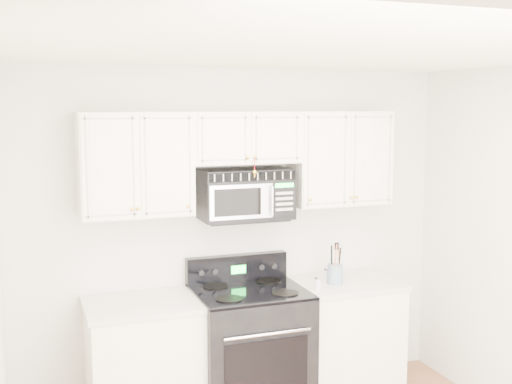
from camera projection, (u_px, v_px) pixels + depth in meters
name	position (u px, v px, depth m)	size (l,w,h in m)	color
room	(338.00, 293.00, 3.49)	(3.51, 3.51, 2.61)	#975F40
base_cabinet_left	(146.00, 367.00, 4.67)	(0.86, 0.65, 0.92)	white
base_cabinet_right	(342.00, 340.00, 5.21)	(0.86, 0.65, 0.92)	white
range	(250.00, 347.00, 4.90)	(0.83, 0.75, 1.14)	black
upper_cabinets	(243.00, 156.00, 4.88)	(2.44, 0.37, 0.75)	white
microwave	(246.00, 194.00, 4.91)	(0.70, 0.40, 0.39)	black
utensil_crock	(335.00, 273.00, 5.05)	(0.12, 0.12, 0.33)	slate
shaker_salt	(318.00, 283.00, 4.88)	(0.04, 0.04, 0.10)	silver
shaker_pepper	(327.00, 275.00, 5.11)	(0.05, 0.05, 0.11)	silver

